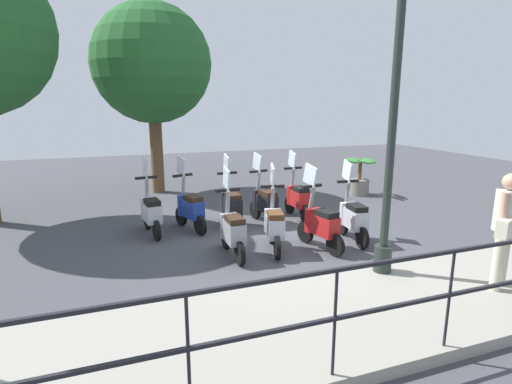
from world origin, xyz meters
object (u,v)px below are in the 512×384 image
pedestrian_with_bag (506,223)px  potted_palm (359,180)px  scooter_near_2 (274,225)px  scooter_far_0 (297,198)px  lamp_post_near (392,130)px  scooter_far_4 (151,211)px  tree_distant (152,64)px  scooter_near_1 (321,224)px  scooter_near_3 (232,230)px  scooter_near_0 (353,217)px  scooter_far_2 (231,205)px  scooter_far_1 (264,202)px  scooter_far_3 (190,208)px

pedestrian_with_bag → potted_palm: size_ratio=1.50×
pedestrian_with_bag → scooter_near_2: size_ratio=1.03×
pedestrian_with_bag → scooter_far_0: pedestrian_with_bag is taller
potted_palm → scooter_far_0: scooter_far_0 is taller
lamp_post_near → pedestrian_with_bag: lamp_post_near is taller
pedestrian_with_bag → scooter_far_4: pedestrian_with_bag is taller
pedestrian_with_bag → scooter_far_0: size_ratio=1.03×
tree_distant → scooter_near_1: 7.02m
potted_palm → scooter_far_4: bearing=104.9°
lamp_post_near → scooter_near_3: bearing=47.6°
scooter_near_0 → scooter_far_2: (1.69, 1.93, 0.00)m
scooter_near_2 → scooter_far_0: bearing=-21.9°
pedestrian_with_bag → scooter_far_1: bearing=-2.4°
scooter_near_0 → scooter_far_0: 1.83m
scooter_far_0 → scooter_far_4: 3.30m
scooter_near_0 → scooter_far_1: same height
lamp_post_near → scooter_far_1: size_ratio=3.06×
scooter_far_0 → scooter_far_2: (-0.12, 1.62, 0.00)m
tree_distant → scooter_far_0: bearing=-145.1°
potted_palm → scooter_near_2: size_ratio=0.69×
scooter_near_1 → scooter_near_2: size_ratio=1.00×
tree_distant → scooter_far_4: tree_distant is taller
tree_distant → scooter_far_3: bearing=-176.9°
potted_palm → scooter_near_1: (-3.50, 3.20, 0.04)m
lamp_post_near → scooter_far_0: lamp_post_near is taller
potted_palm → scooter_near_1: scooter_near_1 is taller
pedestrian_with_bag → scooter_far_2: 5.05m
scooter_near_3 → scooter_far_4: 2.08m
scooter_near_0 → scooter_near_2: bearing=94.2°
scooter_near_3 → scooter_near_2: bearing=-88.5°
tree_distant → scooter_far_2: tree_distant is taller
tree_distant → scooter_far_0: 5.71m
potted_palm → scooter_near_0: size_ratio=0.69×
scooter_near_3 → scooter_far_3: (1.73, 0.41, 0.00)m
potted_palm → scooter_far_1: bearing=114.8°
pedestrian_with_bag → potted_palm: (5.99, -1.84, -0.63)m
scooter_near_0 → scooter_far_0: same height
lamp_post_near → scooter_near_3: 3.06m
lamp_post_near → scooter_far_3: bearing=33.4°
pedestrian_with_bag → scooter_far_0: bearing=-13.2°
scooter_near_1 → scooter_far_2: same height
pedestrian_with_bag → scooter_far_2: pedestrian_with_bag is taller
scooter_far_2 → scooter_far_3: size_ratio=1.00×
potted_palm → scooter_near_2: (-3.28, 4.02, 0.04)m
lamp_post_near → potted_palm: bearing=-30.8°
scooter_near_2 → scooter_far_4: 2.61m
scooter_far_0 → scooter_far_1: bearing=98.2°
scooter_far_1 → scooter_far_3: (0.08, 1.64, 0.00)m
scooter_near_0 → scooter_far_2: size_ratio=1.00×
potted_palm → scooter_far_3: (-1.58, 5.22, 0.04)m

